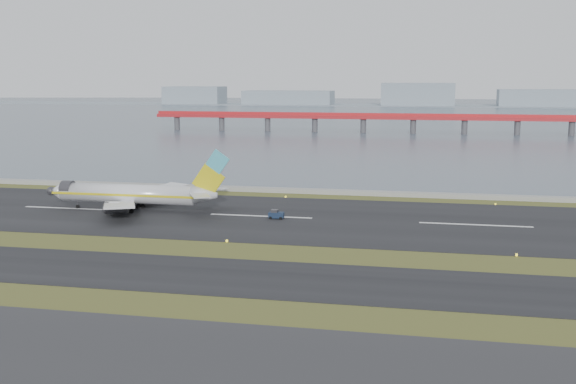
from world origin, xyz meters
TOP-DOWN VIEW (x-y plane):
  - ground at (0.00, 0.00)m, footprint 1000.00×1000.00m
  - taxiway_strip at (0.00, -12.00)m, footprint 1000.00×18.00m
  - runway_strip at (0.00, 30.00)m, footprint 1000.00×45.00m
  - seawall at (0.00, 60.00)m, footprint 1000.00×2.50m
  - bay_water at (0.00, 460.00)m, footprint 1400.00×800.00m
  - red_pier at (20.00, 250.00)m, footprint 260.00×5.00m
  - far_shoreline at (13.62, 620.00)m, footprint 1400.00×80.00m
  - airliner at (-26.03, 30.34)m, footprint 38.52×32.89m
  - pushback_tug at (3.42, 28.17)m, footprint 2.86×1.74m

SIDE VIEW (x-z plane):
  - ground at x=0.00m, z-range 0.00..0.00m
  - bay_water at x=0.00m, z-range -0.65..0.65m
  - taxiway_strip at x=0.00m, z-range 0.00..0.10m
  - runway_strip at x=0.00m, z-range 0.00..0.10m
  - seawall at x=0.00m, z-range 0.00..1.00m
  - pushback_tug at x=3.42m, z-range -0.03..1.78m
  - airliner at x=-26.03m, z-range -2.94..9.86m
  - far_shoreline at x=13.62m, z-range -24.18..36.32m
  - red_pier at x=20.00m, z-range 2.18..12.38m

